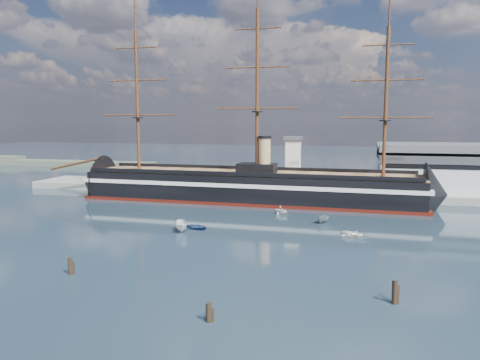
# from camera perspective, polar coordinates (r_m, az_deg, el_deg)

# --- Properties ---
(ground) EXTENTS (600.00, 600.00, 0.00)m
(ground) POSITION_cam_1_polar(r_m,az_deg,el_deg) (104.60, 2.29, -4.61)
(ground) COLOR black
(ground) RESTS_ON ground
(quay) EXTENTS (180.00, 18.00, 2.00)m
(quay) POSITION_cam_1_polar(r_m,az_deg,el_deg) (138.27, 9.48, -1.78)
(quay) COLOR slate
(quay) RESTS_ON ground
(quay_tower) EXTENTS (5.00, 5.00, 15.00)m
(quay_tower) POSITION_cam_1_polar(r_m,az_deg,el_deg) (134.88, 6.49, 2.22)
(quay_tower) COLOR silver
(quay_tower) RESTS_ON ground
(shoreline) EXTENTS (120.00, 10.00, 4.00)m
(shoreline) POSITION_cam_1_polar(r_m,az_deg,el_deg) (253.46, -25.04, 2.06)
(shoreline) COLOR #3F4C38
(shoreline) RESTS_ON ground
(warship) EXTENTS (113.05, 18.20, 53.94)m
(warship) POSITION_cam_1_polar(r_m,az_deg,el_deg) (124.99, 0.39, -0.77)
(warship) COLOR black
(warship) RESTS_ON ground
(motorboat_a) EXTENTS (6.95, 4.90, 2.62)m
(motorboat_a) POSITION_cam_1_polar(r_m,az_deg,el_deg) (92.23, -7.12, -6.29)
(motorboat_a) COLOR white
(motorboat_a) RESTS_ON ground
(motorboat_b) EXTENTS (1.98, 3.10, 1.34)m
(motorboat_b) POSITION_cam_1_polar(r_m,az_deg,el_deg) (94.02, -5.24, -6.00)
(motorboat_b) COLOR navy
(motorboat_b) RESTS_ON ground
(motorboat_c) EXTENTS (5.20, 3.54, 1.96)m
(motorboat_c) POSITION_cam_1_polar(r_m,az_deg,el_deg) (100.99, 10.13, -5.15)
(motorboat_c) COLOR slate
(motorboat_c) RESTS_ON ground
(motorboat_d) EXTENTS (5.47, 6.46, 2.20)m
(motorboat_d) POSITION_cam_1_polar(r_m,az_deg,el_deg) (108.68, 5.01, -4.18)
(motorboat_d) COLOR white
(motorboat_d) RESTS_ON ground
(motorboat_e) EXTENTS (2.86, 3.55, 1.56)m
(motorboat_e) POSITION_cam_1_polar(r_m,az_deg,el_deg) (90.01, 13.85, -6.79)
(motorboat_e) COLOR white
(motorboat_e) RESTS_ON ground
(piling_near_left) EXTENTS (0.64, 0.64, 3.14)m
(piling_near_left) POSITION_cam_1_polar(r_m,az_deg,el_deg) (71.34, -19.93, -10.75)
(piling_near_left) COLOR black
(piling_near_left) RESTS_ON ground
(piling_near_mid) EXTENTS (0.64, 0.64, 2.81)m
(piling_near_mid) POSITION_cam_1_polar(r_m,az_deg,el_deg) (52.73, -3.82, -16.86)
(piling_near_mid) COLOR black
(piling_near_mid) RESTS_ON ground
(piling_near_right) EXTENTS (0.64, 0.64, 3.58)m
(piling_near_right) POSITION_cam_1_polar(r_m,az_deg,el_deg) (60.06, 18.28, -14.13)
(piling_near_right) COLOR black
(piling_near_right) RESTS_ON ground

